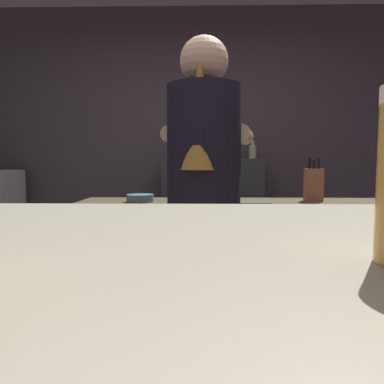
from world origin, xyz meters
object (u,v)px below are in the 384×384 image
object	(u,v)px
mixing_bowl	(140,198)
bottle_hot_sauce	(253,151)
knife_block	(313,184)
bottle_soy	(214,150)
bottle_vinegar	(186,152)
bartender	(203,198)
chefs_knife	(251,203)

from	to	relation	value
mixing_bowl	bottle_hot_sauce	xyz separation A→B (m)	(0.87, 1.33, 0.33)
knife_block	mixing_bowl	xyz separation A→B (m)	(-1.06, -0.07, -0.08)
bottle_soy	knife_block	bearing A→B (deg)	-64.56
bottle_hot_sauce	bottle_vinegar	bearing A→B (deg)	-174.96
bartender	knife_block	world-z (taller)	bartender
bartender	bottle_vinegar	distance (m)	1.79
bartender	bottle_vinegar	bearing A→B (deg)	16.07
chefs_knife	knife_block	bearing A→B (deg)	19.06
chefs_knife	bottle_soy	bearing A→B (deg)	96.09
chefs_knife	bottle_vinegar	world-z (taller)	bottle_vinegar
knife_block	bartender	bearing A→B (deg)	-141.07
knife_block	bottle_hot_sauce	distance (m)	1.30
knife_block	bottle_hot_sauce	world-z (taller)	bottle_hot_sauce
chefs_knife	bottle_vinegar	distance (m)	1.46
chefs_knife	bottle_vinegar	size ratio (longest dim) A/B	1.35
bottle_vinegar	bottle_hot_sauce	bearing A→B (deg)	5.04
mixing_bowl	bottle_soy	distance (m)	1.38
mixing_bowl	knife_block	bearing A→B (deg)	3.61
bottle_vinegar	mixing_bowl	bearing A→B (deg)	-100.00
bartender	bottle_soy	size ratio (longest dim) A/B	8.56
bartender	knife_block	xyz separation A→B (m)	(0.68, 0.55, 0.03)
bartender	mixing_bowl	bearing A→B (deg)	49.06
bottle_hot_sauce	bottle_soy	bearing A→B (deg)	-167.14
mixing_bowl	bottle_vinegar	bearing A→B (deg)	80.00
chefs_knife	bottle_hot_sauce	xyz separation A→B (m)	(0.21, 1.41, 0.34)
bottle_vinegar	bartender	bearing A→B (deg)	-85.05
knife_block	bottle_vinegar	distance (m)	1.49
mixing_bowl	bottle_soy	world-z (taller)	bottle_soy
chefs_knife	bottle_hot_sauce	size ratio (longest dim) A/B	1.24
bottle_hot_sauce	bartender	bearing A→B (deg)	-105.21
mixing_bowl	bottle_soy	size ratio (longest dim) A/B	0.80
bartender	bottle_soy	distance (m)	1.76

